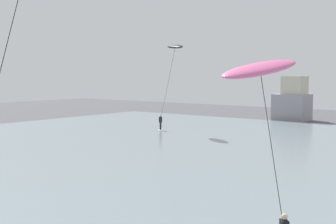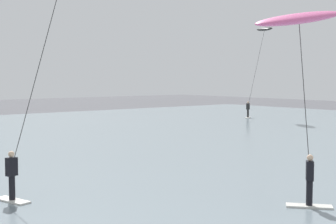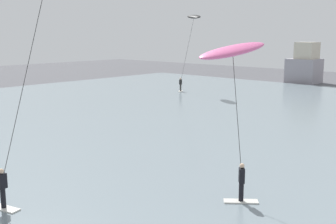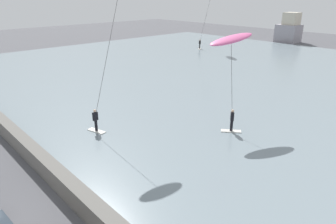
# 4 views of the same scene
# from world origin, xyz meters

# --- Properties ---
(kitesurfer_pink) EXTENTS (3.35, 4.09, 6.61)m
(kitesurfer_pink) POSITION_xyz_m (-0.14, 17.35, 5.77)
(kitesurfer_pink) COLOR silver
(kitesurfer_pink) RESTS_ON water_bay
(kitesurfer_black) EXTENTS (3.80, 2.99, 9.14)m
(kitesurfer_black) POSITION_xyz_m (-21.63, 40.66, 8.22)
(kitesurfer_black) COLOR silver
(kitesurfer_black) RESTS_ON water_bay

